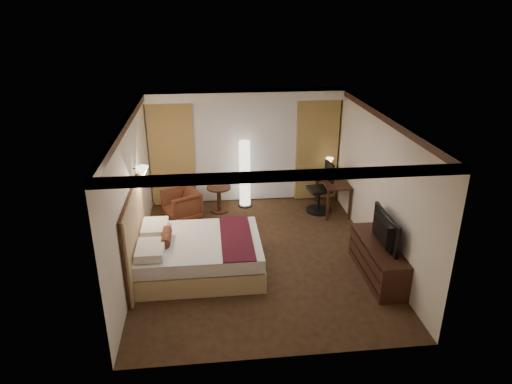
{
  "coord_description": "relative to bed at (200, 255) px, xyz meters",
  "views": [
    {
      "loc": [
        -0.88,
        -7.58,
        4.5
      ],
      "look_at": [
        0.0,
        0.4,
        1.15
      ],
      "focal_mm": 32.0,
      "sensor_mm": 36.0,
      "label": 1
    }
  ],
  "objects": [
    {
      "name": "bed",
      "position": [
        0.0,
        0.0,
        0.0
      ],
      "size": [
        2.19,
        1.71,
        0.64
      ],
      "primitive_type": null,
      "color": "white",
      "rests_on": "floor"
    },
    {
      "name": "back_wall",
      "position": [
        1.1,
        3.16,
        1.03
      ],
      "size": [
        4.5,
        0.02,
        2.7
      ],
      "primitive_type": "cube",
      "color": "beige",
      "rests_on": "floor"
    },
    {
      "name": "left_wall",
      "position": [
        -1.15,
        0.41,
        1.03
      ],
      "size": [
        0.02,
        5.5,
        2.7
      ],
      "primitive_type": "cube",
      "color": "beige",
      "rests_on": "floor"
    },
    {
      "name": "floor",
      "position": [
        1.1,
        0.41,
        -0.32
      ],
      "size": [
        4.5,
        5.5,
        0.01
      ],
      "primitive_type": "cube",
      "color": "#321C13",
      "rests_on": "ground"
    },
    {
      "name": "curtain_right_drape",
      "position": [
        2.8,
        3.02,
        0.93
      ],
      "size": [
        1.0,
        0.14,
        2.45
      ],
      "primitive_type": "cube",
      "color": "#AB884E",
      "rests_on": "back_wall"
    },
    {
      "name": "side_table",
      "position": [
        0.43,
        2.5,
        -0.01
      ],
      "size": [
        0.56,
        0.56,
        0.61
      ],
      "primitive_type": null,
      "color": "black",
      "rests_on": "floor"
    },
    {
      "name": "soffit",
      "position": [
        1.1,
        2.91,
        2.28
      ],
      "size": [
        4.5,
        0.5,
        0.2
      ],
      "primitive_type": "cube",
      "color": "white",
      "rests_on": "ceiling"
    },
    {
      "name": "curtain_left_drape",
      "position": [
        -0.6,
        3.02,
        0.93
      ],
      "size": [
        1.0,
        0.14,
        2.45
      ],
      "primitive_type": "cube",
      "color": "#AB884E",
      "rests_on": "back_wall"
    },
    {
      "name": "desk_lamp",
      "position": [
        3.05,
        2.72,
        0.6
      ],
      "size": [
        0.18,
        0.18,
        0.34
      ],
      "primitive_type": null,
      "color": "#FFD899",
      "rests_on": "desk"
    },
    {
      "name": "right_wall",
      "position": [
        3.35,
        0.41,
        1.03
      ],
      "size": [
        0.02,
        5.5,
        2.7
      ],
      "primitive_type": "cube",
      "color": "beige",
      "rests_on": "floor"
    },
    {
      "name": "dresser",
      "position": [
        3.1,
        -0.53,
        0.0
      ],
      "size": [
        0.5,
        1.66,
        0.64
      ],
      "primitive_type": null,
      "color": "black",
      "rests_on": "floor"
    },
    {
      "name": "television",
      "position": [
        3.07,
        -0.53,
        0.63
      ],
      "size": [
        0.61,
        1.06,
        0.14
      ],
      "primitive_type": "imported",
      "rotation": [
        0.0,
        0.0,
        1.57
      ],
      "color": "black",
      "rests_on": "dresser"
    },
    {
      "name": "ceiling",
      "position": [
        1.1,
        0.41,
        2.38
      ],
      "size": [
        4.5,
        5.5,
        0.01
      ],
      "primitive_type": "cube",
      "color": "white",
      "rests_on": "back_wall"
    },
    {
      "name": "crown_molding",
      "position": [
        1.1,
        0.41,
        2.32
      ],
      "size": [
        4.5,
        5.5,
        0.12
      ],
      "primitive_type": null,
      "color": "black",
      "rests_on": "ceiling"
    },
    {
      "name": "office_chair",
      "position": [
        2.71,
        2.24,
        0.27
      ],
      "size": [
        0.64,
        0.64,
        1.18
      ],
      "primitive_type": null,
      "rotation": [
        0.0,
        0.0,
        0.13
      ],
      "color": "black",
      "rests_on": "floor"
    },
    {
      "name": "headboard",
      "position": [
        -1.1,
        0.0,
        0.43
      ],
      "size": [
        0.12,
        2.01,
        1.5
      ],
      "primitive_type": null,
      "color": "tan",
      "rests_on": "floor"
    },
    {
      "name": "wall_sconce",
      "position": [
        -0.99,
        0.85,
        1.3
      ],
      "size": [
        0.24,
        0.24,
        0.24
      ],
      "primitive_type": null,
      "color": "white",
      "rests_on": "left_wall"
    },
    {
      "name": "desk",
      "position": [
        3.05,
        2.29,
        0.06
      ],
      "size": [
        0.55,
        1.16,
        0.75
      ],
      "primitive_type": null,
      "color": "black",
      "rests_on": "floor"
    },
    {
      "name": "armchair",
      "position": [
        -0.41,
        2.21,
        0.05
      ],
      "size": [
        0.91,
        0.93,
        0.73
      ],
      "primitive_type": "imported",
      "rotation": [
        0.0,
        0.0,
        -1.12
      ],
      "color": "#4E2E17",
      "rests_on": "floor"
    },
    {
      "name": "floor_lamp",
      "position": [
        1.05,
        2.75,
        0.49
      ],
      "size": [
        0.34,
        0.34,
        1.61
      ],
      "primitive_type": null,
      "color": "white",
      "rests_on": "floor"
    },
    {
      "name": "curtain_sheer",
      "position": [
        1.1,
        3.08,
        0.93
      ],
      "size": [
        2.48,
        0.04,
        2.45
      ],
      "primitive_type": "cube",
      "color": "silver",
      "rests_on": "back_wall"
    }
  ]
}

